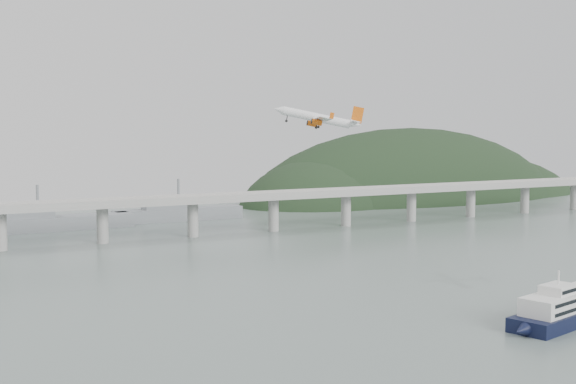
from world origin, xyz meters
TOP-DOWN VIEW (x-y plane):
  - ground at (0.00, 0.00)m, footprint 900.00×900.00m
  - bridge at (-1.15, 200.00)m, footprint 800.00×22.00m
  - headland at (285.18, 331.75)m, footprint 365.00×155.00m
  - ferry at (53.65, -29.64)m, footprint 87.96×31.43m
  - airliner at (18.53, 63.89)m, footprint 34.24×31.96m

SIDE VIEW (x-z plane):
  - headland at x=285.18m, z-range -97.34..58.66m
  - ground at x=0.00m, z-range 0.00..0.00m
  - ferry at x=53.65m, z-range -3.85..12.99m
  - bridge at x=-1.15m, z-range 5.70..29.60m
  - airliner at x=18.53m, z-range 58.35..68.20m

